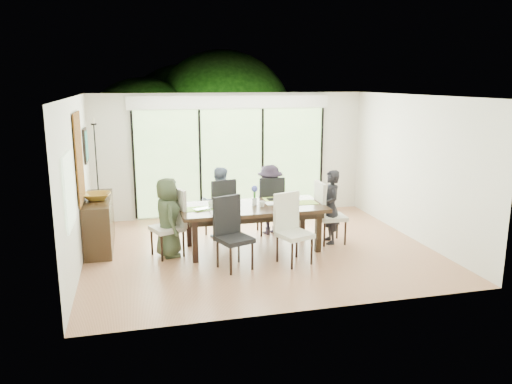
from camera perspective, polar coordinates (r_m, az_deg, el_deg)
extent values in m
cube|color=brown|center=(8.97, 0.39, -6.62)|extent=(6.00, 5.00, 0.01)
cube|color=white|center=(8.48, 0.41, 10.96)|extent=(6.00, 5.00, 0.01)
cube|color=silver|center=(11.04, -2.84, 4.26)|extent=(6.00, 0.02, 2.70)
cube|color=silver|center=(6.28, 6.08, -2.21)|extent=(6.00, 0.02, 2.70)
cube|color=beige|center=(8.41, -19.89, 0.89)|extent=(0.02, 5.00, 2.70)
cube|color=white|center=(9.80, 17.73, 2.61)|extent=(0.02, 5.00, 2.70)
cube|color=#598C3F|center=(11.02, -2.79, 3.46)|extent=(4.20, 0.02, 2.30)
cube|color=white|center=(10.88, -2.85, 10.22)|extent=(4.40, 0.06, 0.28)
cube|color=black|center=(10.81, -13.77, 2.93)|extent=(0.05, 0.04, 2.30)
cube|color=black|center=(10.90, -6.39, 3.29)|extent=(0.05, 0.04, 2.30)
cube|color=black|center=(11.17, 0.75, 3.59)|extent=(0.05, 0.04, 2.30)
cube|color=black|center=(11.60, 7.48, 3.82)|extent=(0.05, 0.04, 2.30)
cube|color=#8CAD7F|center=(7.21, -20.57, 0.20)|extent=(0.02, 0.90, 1.00)
cube|color=#503122|center=(12.17, -3.58, -1.69)|extent=(6.00, 1.80, 0.10)
cube|color=brown|center=(12.81, -4.26, 1.77)|extent=(6.00, 0.08, 0.06)
sphere|color=#14380F|center=(13.50, -12.65, 5.88)|extent=(3.20, 3.20, 3.20)
sphere|color=#14380F|center=(14.28, -3.85, 7.96)|extent=(4.00, 4.00, 4.00)
sphere|color=#14380F|center=(13.99, 4.08, 5.64)|extent=(2.80, 2.80, 2.80)
sphere|color=#14380F|center=(14.84, -8.15, 7.34)|extent=(3.60, 3.60, 3.60)
cube|color=black|center=(8.79, -0.41, -1.79)|extent=(2.54, 1.17, 0.06)
cube|color=black|center=(8.82, -0.41, -2.39)|extent=(2.33, 0.95, 0.11)
cube|color=black|center=(8.32, -6.99, -5.59)|extent=(0.10, 0.10, 0.73)
cube|color=black|center=(8.82, 7.12, -4.53)|extent=(0.10, 0.10, 0.73)
cube|color=black|center=(9.13, -7.66, -3.94)|extent=(0.10, 0.10, 0.73)
cube|color=black|center=(9.59, 5.28, -3.08)|extent=(0.10, 0.10, 0.73)
imported|color=#38442D|center=(8.60, -10.05, -2.87)|extent=(0.47, 0.68, 1.37)
imported|color=black|center=(9.26, 8.54, -1.70)|extent=(0.45, 0.67, 1.37)
imported|color=slate|center=(9.51, -4.21, -1.21)|extent=(0.68, 0.48, 1.37)
imported|color=black|center=(9.73, 1.60, -0.87)|extent=(0.71, 0.54, 1.37)
cube|color=#84C446|center=(8.62, -6.56, -1.93)|extent=(0.47, 0.34, 0.01)
cube|color=#87A83C|center=(9.05, 5.45, -1.21)|extent=(0.47, 0.34, 0.01)
cube|color=#94B641|center=(9.08, -3.76, -1.13)|extent=(0.47, 0.34, 0.01)
cube|color=#A2BF44|center=(9.30, 2.31, -0.78)|extent=(0.47, 0.34, 0.01)
cube|color=white|center=(8.39, -3.58, -2.27)|extent=(0.47, 0.34, 0.01)
cube|color=black|center=(9.04, -3.08, -1.11)|extent=(0.28, 0.19, 0.01)
cube|color=black|center=(9.24, 2.10, -0.82)|extent=(0.25, 0.18, 0.01)
cube|color=white|center=(8.92, 4.04, -1.38)|extent=(0.32, 0.23, 0.00)
cube|color=white|center=(8.39, -3.58, -2.17)|extent=(0.28, 0.28, 0.03)
cube|color=orange|center=(8.38, -3.59, -2.04)|extent=(0.21, 0.21, 0.01)
cylinder|color=silver|center=(8.83, -0.17, -1.09)|extent=(0.08, 0.08, 0.13)
cylinder|color=#337226|center=(8.80, -0.17, -0.29)|extent=(0.04, 0.04, 0.17)
sphere|color=#4A52BA|center=(8.78, -0.17, 0.38)|extent=(0.12, 0.12, 0.12)
imported|color=silver|center=(8.53, -5.81, -1.99)|extent=(0.41, 0.34, 0.03)
imported|color=white|center=(8.79, -5.08, -1.30)|extent=(0.17, 0.17, 0.10)
imported|color=white|center=(8.72, 0.71, -1.38)|extent=(0.13, 0.13, 0.10)
imported|color=white|center=(9.08, 4.36, -0.83)|extent=(0.16, 0.16, 0.10)
imported|color=white|center=(8.89, 1.08, -1.36)|extent=(0.18, 0.24, 0.02)
cube|color=black|center=(9.39, -17.48, -3.39)|extent=(0.45, 1.61, 0.91)
imported|color=brown|center=(9.17, -17.73, -0.48)|extent=(0.48, 0.48, 0.12)
cylinder|color=black|center=(9.62, -17.55, -0.11)|extent=(0.10, 0.10, 0.04)
cylinder|color=black|center=(9.51, -17.81, 3.63)|extent=(0.02, 0.02, 1.26)
cylinder|color=black|center=(9.44, -18.06, 7.38)|extent=(0.10, 0.10, 0.03)
cylinder|color=silver|center=(9.43, -18.09, 7.75)|extent=(0.04, 0.04, 0.10)
cube|color=brown|center=(8.74, -19.55, 3.67)|extent=(0.02, 1.00, 1.50)
cube|color=black|center=(10.02, -18.90, 5.05)|extent=(0.03, 0.55, 0.65)
cube|color=#1C5A56|center=(10.02, -18.78, 5.06)|extent=(0.01, 0.45, 0.55)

